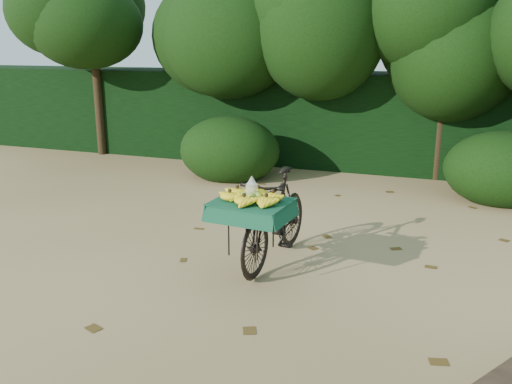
% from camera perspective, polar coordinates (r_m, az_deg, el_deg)
% --- Properties ---
extents(ground, '(80.00, 80.00, 0.00)m').
position_cam_1_polar(ground, '(5.09, 9.73, -12.11)').
color(ground, tan).
rests_on(ground, ground).
extents(vendor_bicycle, '(0.78, 1.79, 1.02)m').
position_cam_1_polar(vendor_bicycle, '(5.86, 1.92, -2.63)').
color(vendor_bicycle, black).
rests_on(vendor_bicycle, ground).
extents(hedge_backdrop, '(26.00, 1.80, 1.80)m').
position_cam_1_polar(hedge_backdrop, '(10.89, 16.30, 7.12)').
color(hedge_backdrop, black).
rests_on(hedge_backdrop, ground).
extents(tree_row, '(14.50, 2.00, 4.00)m').
position_cam_1_polar(tree_row, '(10.08, 12.62, 13.04)').
color(tree_row, black).
rests_on(tree_row, ground).
extents(bush_clumps, '(8.80, 1.70, 0.90)m').
position_cam_1_polar(bush_clumps, '(8.97, 18.24, 2.41)').
color(bush_clumps, black).
rests_on(bush_clumps, ground).
extents(leaf_litter, '(7.00, 7.30, 0.01)m').
position_cam_1_polar(leaf_litter, '(5.67, 10.99, -9.17)').
color(leaf_litter, '#513915').
rests_on(leaf_litter, ground).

